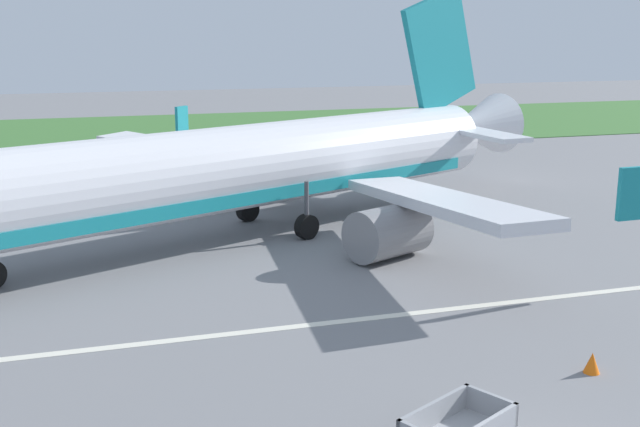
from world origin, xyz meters
TOP-DOWN VIEW (x-y plane):
  - grass_strip at (0.00, 60.24)m, footprint 220.00×28.00m
  - apron_stripe at (0.00, 10.22)m, footprint 120.00×0.36m
  - airplane at (-1.28, 21.72)m, footprint 35.65×29.24m
  - traffic_cone_near_plane at (4.42, 4.61)m, footprint 0.44×0.44m

SIDE VIEW (x-z plane):
  - apron_stripe at x=0.00m, z-range 0.00..0.01m
  - grass_strip at x=0.00m, z-range 0.00..0.06m
  - traffic_cone_near_plane at x=4.42m, z-range 0.00..0.58m
  - airplane at x=-1.28m, z-range -2.62..8.72m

